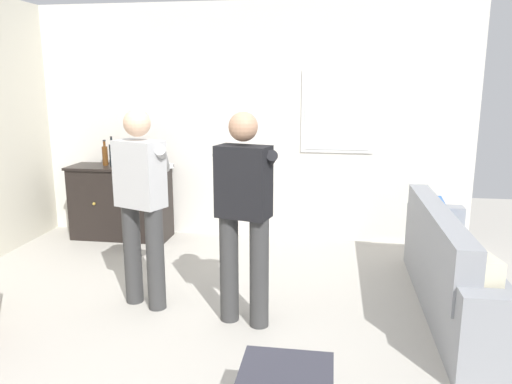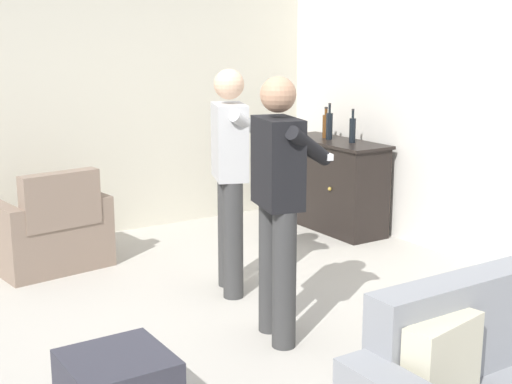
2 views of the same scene
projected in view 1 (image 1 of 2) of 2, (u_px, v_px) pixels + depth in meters
ground at (193, 339)px, 3.75m from camera, size 10.40×10.40×0.00m
wall_back_with_window at (252, 123)px, 6.01m from camera, size 5.20×0.15×2.80m
couch at (453, 273)px, 4.15m from camera, size 0.57×2.39×0.88m
sideboard_cabinet at (121, 202)px, 6.11m from camera, size 1.22×0.49×0.90m
bottle_wine_green at (105, 155)px, 6.05m from camera, size 0.07×0.07×0.31m
bottle_liquor_amber at (137, 156)px, 5.99m from camera, size 0.06×0.06×0.33m
bottle_spirits_clear at (112, 155)px, 5.98m from camera, size 0.07×0.07×0.36m
person_standing_left at (142, 199)px, 4.14m from camera, size 0.52×0.52×1.68m
person_standing_right at (244, 209)px, 3.82m from camera, size 0.54×0.51×1.68m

